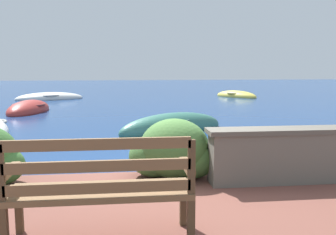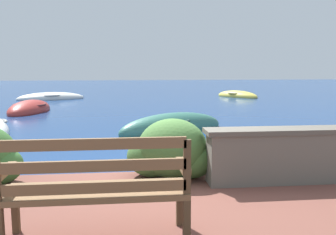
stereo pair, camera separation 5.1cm
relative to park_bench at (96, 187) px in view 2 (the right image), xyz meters
The scene contains 9 objects.
ground_plane 2.42m from the park_bench, 64.67° to the left, with size 80.00×80.00×0.00m.
park_bench is the anchor object (origin of this frame).
stone_wall 2.60m from the park_bench, 33.25° to the left, with size 1.90×0.39×0.70m.
hedge_clump_left 1.98m from the park_bench, 64.81° to the left, with size 1.17×0.84×0.79m.
rowboat_nearest 6.77m from the park_bench, 77.58° to the left, with size 3.22×2.31×0.84m.
rowboat_far 11.76m from the park_bench, 106.56° to the left, with size 1.57×2.93×0.77m.
rowboat_outer 16.98m from the park_bench, 102.28° to the left, with size 3.58×2.27×0.64m.
rowboat_distant 18.14m from the park_bench, 69.57° to the left, with size 2.33×2.78×0.62m.
mooring_buoy 4.60m from the park_bench, 76.65° to the left, with size 0.42×0.42×0.38m.
Camera 2 is at (-0.73, -5.15, 1.70)m, focal length 40.00 mm.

